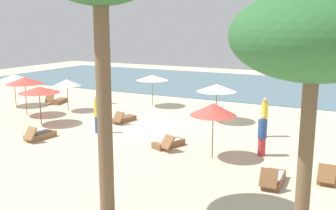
# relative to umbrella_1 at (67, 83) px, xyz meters

# --- Properties ---
(ground_plane) EXTENTS (60.00, 60.00, 0.00)m
(ground_plane) POSITION_rel_umbrella_1_xyz_m (5.99, -1.49, -1.82)
(ground_plane) COLOR beige
(ocean_water) EXTENTS (48.00, 16.00, 0.06)m
(ocean_water) POSITION_rel_umbrella_1_xyz_m (5.99, 15.51, -1.79)
(ocean_water) COLOR slate
(ocean_water) RESTS_ON ground_plane
(umbrella_1) EXTENTS (1.77, 1.77, 2.02)m
(umbrella_1) POSITION_rel_umbrella_1_xyz_m (0.00, 0.00, 0.00)
(umbrella_1) COLOR olive
(umbrella_1) RESTS_ON ground_plane
(umbrella_2) EXTENTS (1.90, 1.90, 2.29)m
(umbrella_2) POSITION_rel_umbrella_1_xyz_m (11.45, -4.34, 0.22)
(umbrella_2) COLOR brown
(umbrella_2) RESTS_ON ground_plane
(umbrella_3) EXTENTS (2.22, 2.22, 2.14)m
(umbrella_3) POSITION_rel_umbrella_1_xyz_m (9.40, 1.62, 0.11)
(umbrella_3) COLOR brown
(umbrella_3) RESTS_ON ground_plane
(umbrella_4) EXTENTS (2.16, 2.16, 2.12)m
(umbrella_4) POSITION_rel_umbrella_1_xyz_m (4.07, 3.76, 0.12)
(umbrella_4) COLOR olive
(umbrella_4) RESTS_ON ground_plane
(umbrella_5) EXTENTS (2.24, 2.24, 2.15)m
(umbrella_5) POSITION_rel_umbrella_1_xyz_m (-4.24, -0.38, 0.12)
(umbrella_5) COLOR brown
(umbrella_5) RESTS_ON ground_plane
(umbrella_6) EXTENTS (2.21, 2.21, 2.09)m
(umbrella_6) POSITION_rel_umbrella_1_xyz_m (1.01, -3.35, 0.10)
(umbrella_6) COLOR brown
(umbrella_6) RESTS_ON ground_plane
(umbrella_7) EXTENTS (2.19, 2.19, 2.33)m
(umbrella_7) POSITION_rel_umbrella_1_xyz_m (-1.37, -2.12, 0.30)
(umbrella_7) COLOR olive
(umbrella_7) RESTS_ON ground_plane
(lounger_0) EXTENTS (0.60, 1.64, 0.74)m
(lounger_0) POSITION_rel_umbrella_1_xyz_m (15.91, -4.66, -1.64)
(lounger_0) COLOR brown
(lounger_0) RESTS_ON ground_plane
(lounger_1) EXTENTS (1.00, 1.73, 0.75)m
(lounger_1) POSITION_rel_umbrella_1_xyz_m (-2.30, 1.55, -1.65)
(lounger_1) COLOR brown
(lounger_1) RESTS_ON ground_plane
(lounger_2) EXTENTS (0.86, 1.75, 0.70)m
(lounger_2) POSITION_rel_umbrella_1_xyz_m (4.79, -0.88, -1.65)
(lounger_2) COLOR brown
(lounger_2) RESTS_ON ground_plane
(lounger_3) EXTENTS (1.19, 1.77, 0.70)m
(lounger_3) POSITION_rel_umbrella_1_xyz_m (9.19, -3.88, -1.64)
(lounger_3) COLOR brown
(lounger_3) RESTS_ON ground_plane
(lounger_4) EXTENTS (0.80, 1.72, 0.73)m
(lounger_4) POSITION_rel_umbrella_1_xyz_m (3.09, -5.56, -1.64)
(lounger_4) COLOR olive
(lounger_4) RESTS_ON ground_plane
(lounger_5) EXTENTS (0.66, 1.65, 0.75)m
(lounger_5) POSITION_rel_umbrella_1_xyz_m (14.29, -5.97, -1.64)
(lounger_5) COLOR brown
(lounger_5) RESTS_ON ground_plane
(person_0) EXTENTS (0.41, 0.41, 1.92)m
(person_0) POSITION_rel_umbrella_1_xyz_m (4.88, -3.36, -0.83)
(person_0) COLOR #2D4C8C
(person_0) RESTS_ON ground_plane
(person_1) EXTENTS (0.40, 0.40, 1.80)m
(person_1) POSITION_rel_umbrella_1_xyz_m (3.65, -1.52, -0.89)
(person_1) COLOR #D17299
(person_1) RESTS_ON ground_plane
(person_2) EXTENTS (0.42, 0.42, 1.93)m
(person_2) POSITION_rel_umbrella_1_xyz_m (12.56, -0.22, -0.82)
(person_2) COLOR white
(person_2) RESTS_ON ground_plane
(person_3) EXTENTS (0.52, 0.52, 1.74)m
(person_3) POSITION_rel_umbrella_1_xyz_m (13.17, -3.13, -0.95)
(person_3) COLOR #BF3338
(person_3) RESTS_ON ground_plane
(person_4) EXTENTS (0.52, 0.52, 1.71)m
(person_4) POSITION_rel_umbrella_1_xyz_m (0.39, 2.87, -0.97)
(person_4) COLOR #BF3338
(person_4) RESTS_ON ground_plane
(palm_1) EXTENTS (3.17, 3.17, 6.02)m
(palm_1) POSITION_rel_umbrella_1_xyz_m (15.90, -11.08, 3.27)
(palm_1) COLOR brown
(palm_1) RESTS_ON ground_plane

